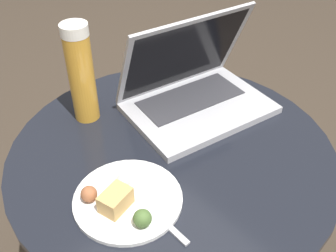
# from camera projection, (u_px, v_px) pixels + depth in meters

# --- Properties ---
(table) EXTENTS (0.75, 0.75, 0.49)m
(table) POSITION_uv_depth(u_px,v_px,m) (172.00, 188.00, 0.99)
(table) COLOR #515156
(table) RESTS_ON ground_plane
(laptop) EXTENTS (0.38, 0.30, 0.25)m
(laptop) POSITION_uv_depth(u_px,v_px,m) (194.00, 90.00, 1.01)
(laptop) COLOR #B2B2B7
(laptop) RESTS_ON table
(beer_glass) EXTENTS (0.06, 0.06, 0.25)m
(beer_glass) POSITION_uv_depth(u_px,v_px,m) (81.00, 74.00, 0.92)
(beer_glass) COLOR gold
(beer_glass) RESTS_ON table
(snack_plate) EXTENTS (0.22, 0.22, 0.05)m
(snack_plate) POSITION_uv_depth(u_px,v_px,m) (125.00, 199.00, 0.77)
(snack_plate) COLOR white
(snack_plate) RESTS_ON table
(fork) EXTENTS (0.02, 0.18, 0.01)m
(fork) POSITION_uv_depth(u_px,v_px,m) (151.00, 209.00, 0.76)
(fork) COLOR #B2B2B7
(fork) RESTS_ON table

